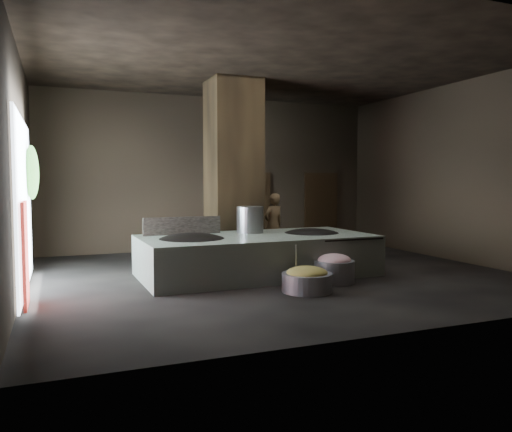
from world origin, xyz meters
name	(u,v)px	position (x,y,z in m)	size (l,w,h in m)	color
floor	(275,276)	(0.00, 0.00, -0.05)	(10.00, 9.00, 0.10)	black
ceiling	(276,62)	(0.00, 0.00, 4.55)	(10.00, 9.00, 0.10)	black
back_wall	(214,174)	(0.00, 4.55, 2.25)	(10.00, 0.10, 4.50)	black
front_wall	(417,164)	(0.00, -4.55, 2.25)	(10.00, 0.10, 4.50)	black
left_wall	(16,168)	(-5.05, 0.00, 2.25)	(0.10, 9.00, 4.50)	black
right_wall	(458,172)	(5.05, 0.00, 2.25)	(0.10, 9.00, 4.50)	black
pillar	(233,172)	(-0.30, 1.90, 2.25)	(1.20, 1.20, 4.50)	black
hearth_platform	(257,255)	(-0.41, 0.06, 0.43)	(4.94, 2.36, 0.86)	#B4C4B1
platform_cap	(257,237)	(-0.41, 0.06, 0.82)	(4.83, 2.32, 0.03)	black
wok_left	(192,244)	(-1.86, 0.01, 0.75)	(1.56, 1.56, 0.43)	black
wok_left_rim	(192,240)	(-1.86, 0.01, 0.82)	(1.59, 1.59, 0.05)	black
wok_right	(312,237)	(0.94, 0.11, 0.75)	(1.45, 1.45, 0.41)	black
wok_right_rim	(312,234)	(0.94, 0.11, 0.82)	(1.48, 1.48, 0.05)	black
stock_pot	(250,221)	(-0.36, 0.61, 1.13)	(0.60, 0.60, 0.64)	#94969A
splash_guard	(183,227)	(-1.86, 0.81, 1.03)	(1.72, 0.06, 0.43)	black
cook	(273,225)	(1.04, 2.47, 0.85)	(0.62, 0.40, 1.69)	#9D7B50
veg_basin	(307,282)	(-0.17, -1.80, 0.17)	(0.92, 0.92, 0.34)	gray
veg_fill	(307,273)	(-0.17, -1.80, 0.35)	(0.76, 0.76, 0.23)	olive
ladle	(296,261)	(-0.32, -1.65, 0.55)	(0.03, 0.03, 0.73)	#94969A
meat_basin	(334,271)	(0.73, -1.26, 0.22)	(0.80, 0.80, 0.44)	gray
meat_fill	(334,260)	(0.73, -1.26, 0.45)	(0.67, 0.67, 0.26)	#C37585
doorway_near	(252,211)	(1.20, 4.45, 1.10)	(1.18, 0.08, 2.38)	black
doorway_near_glow	(245,213)	(0.97, 4.48, 1.05)	(0.87, 0.04, 2.06)	#8C6647
doorway_far	(321,209)	(3.60, 4.45, 1.10)	(1.18, 0.08, 2.38)	black
doorway_far_glow	(323,211)	(3.77, 4.57, 1.05)	(0.87, 0.04, 2.05)	#8C6647
left_opening	(24,204)	(-4.95, 0.20, 1.60)	(0.04, 4.20, 3.10)	white
pavilion_sliver	(25,254)	(-4.88, -1.10, 0.85)	(0.05, 0.90, 1.70)	maroon
tree_silhouette	(32,172)	(-4.85, 1.30, 2.20)	(0.28, 1.10, 1.10)	#194714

